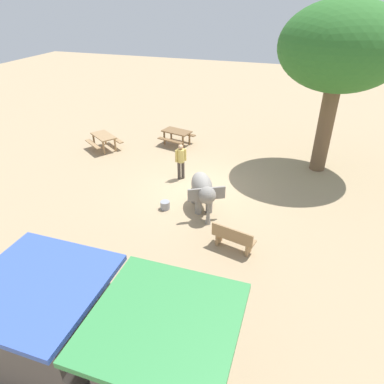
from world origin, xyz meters
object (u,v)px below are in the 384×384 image
Objects in this scene: market_stall_blue at (51,331)px; wooden_bench at (233,238)px; person_handler at (181,159)px; elephant at (203,189)px; picnic_table_near at (177,134)px; picnic_table_far at (104,139)px; market_stall_green at (167,369)px; feed_bucket at (165,205)px; shade_tree_main at (341,49)px.

wooden_bench is at bearing -118.38° from market_stall_blue.
person_handler is 1.11× the size of wooden_bench.
elephant is 7.18m from market_stall_blue.
picnic_table_far is at bearing 41.57° from picnic_table_near.
market_stall_blue reaches higher than wooden_bench.
elephant is 1.20× the size of person_handler.
picnic_table_far is 0.82× the size of market_stall_blue.
market_stall_blue is (1.18, 7.08, 0.25)m from elephant.
elephant is at bearing -0.75° from person_handler.
wooden_bench is at bearing -91.93° from market_stall_green.
market_stall_green is (-1.42, 7.08, 0.25)m from elephant.
feed_bucket is (-1.81, 6.13, -0.43)m from picnic_table_near.
market_stall_blue is 6.76m from feed_bucket.
shade_tree_main is at bearing 78.81° from person_handler.
person_handler is at bearing -171.08° from elephant.
shade_tree_main is 19.70× the size of feed_bucket.
market_stall_blue is (5.26, 12.14, -4.12)m from shade_tree_main.
market_stall_green is at bearing 77.63° from shade_tree_main.
market_stall_green is (2.66, 12.14, -4.12)m from shade_tree_main.
wooden_bench is 4.04× the size of feed_bucket.
feed_bucket is (-5.19, 4.35, -0.43)m from picnic_table_far.
picnic_table_far is 0.82× the size of market_stall_green.
picnic_table_far is 5.76× the size of feed_bucket.
shade_tree_main reaches higher than feed_bucket.
market_stall_blue is at bearing 91.73° from feed_bucket.
feed_bucket is at bearing -67.27° from market_stall_green.
person_handler reaches higher than wooden_bench.
market_stall_blue is at bearing 0.00° from market_stall_green.
elephant is 6.57m from picnic_table_near.
person_handler is 0.90× the size of picnic_table_near.
market_stall_green reaches higher than person_handler.
market_stall_blue is (2.77, 5.13, 0.67)m from wooden_bench.
wooden_bench reaches higher than picnic_table_far.
shade_tree_main is at bearing -139.85° from picnic_table_far.
picnic_table_far is (10.65, 1.11, -4.67)m from shade_tree_main.
market_stall_green is (-3.06, 9.20, 0.19)m from person_handler.
person_handler is 0.64× the size of market_stall_green.
wooden_bench is at bearing 10.59° from elephant.
picnic_table_near and picnic_table_far have the same top height.
picnic_table_near is at bearing -5.33° from shade_tree_main.
elephant reaches higher than feed_bucket.
person_handler is (1.64, -2.12, 0.06)m from elephant.
market_stall_green reaches higher than elephant.
elephant is 1.61m from feed_bucket.
shade_tree_main is 13.10m from market_stall_green.
person_handler reaches higher than feed_bucket.
picnic_table_far is at bearing -148.76° from person_handler.
shade_tree_main reaches higher than person_handler.
picnic_table_far is (4.93, -1.83, -0.36)m from person_handler.
market_stall_blue is at bearing 150.25° from picnic_table_far.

